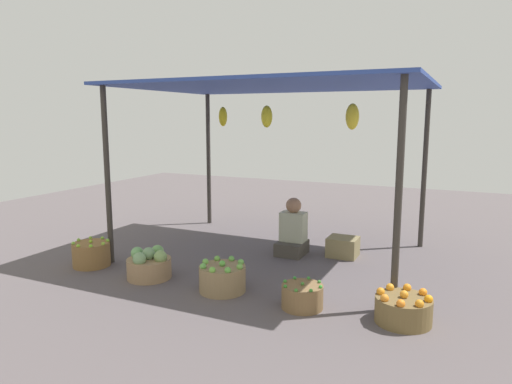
{
  "coord_description": "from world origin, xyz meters",
  "views": [
    {
      "loc": [
        2.37,
        -5.66,
        1.86
      ],
      "look_at": [
        0.0,
        -0.6,
        0.95
      ],
      "focal_mm": 32.46,
      "sensor_mm": 36.0,
      "label": 1
    }
  ],
  "objects_px": {
    "basket_cabbages": "(149,265)",
    "basket_green_apples": "(222,278)",
    "wooden_crate_near_vendor": "(343,247)",
    "basket_limes": "(91,254)",
    "basket_green_chilies": "(302,296)",
    "basket_oranges": "(403,309)",
    "vendor_person": "(293,233)"
  },
  "relations": [
    {
      "from": "basket_cabbages",
      "to": "basket_green_chilies",
      "type": "xyz_separation_m",
      "value": [
        1.91,
        -0.05,
        -0.03
      ]
    },
    {
      "from": "basket_green_apples",
      "to": "basket_green_chilies",
      "type": "xyz_separation_m",
      "value": [
        0.93,
        -0.05,
        -0.03
      ]
    },
    {
      "from": "basket_green_apples",
      "to": "wooden_crate_near_vendor",
      "type": "xyz_separation_m",
      "value": [
        0.85,
        1.79,
        -0.02
      ]
    },
    {
      "from": "basket_limes",
      "to": "basket_cabbages",
      "type": "height_order",
      "value": "basket_cabbages"
    },
    {
      "from": "vendor_person",
      "to": "wooden_crate_near_vendor",
      "type": "height_order",
      "value": "vendor_person"
    },
    {
      "from": "basket_green_apples",
      "to": "wooden_crate_near_vendor",
      "type": "height_order",
      "value": "basket_green_apples"
    },
    {
      "from": "basket_green_apples",
      "to": "basket_oranges",
      "type": "height_order",
      "value": "basket_green_apples"
    },
    {
      "from": "basket_cabbages",
      "to": "basket_green_apples",
      "type": "relative_size",
      "value": 1.02
    },
    {
      "from": "basket_green_chilies",
      "to": "wooden_crate_near_vendor",
      "type": "bearing_deg",
      "value": 92.38
    },
    {
      "from": "basket_cabbages",
      "to": "basket_oranges",
      "type": "xyz_separation_m",
      "value": [
        2.85,
        0.03,
        -0.02
      ]
    },
    {
      "from": "basket_oranges",
      "to": "basket_cabbages",
      "type": "bearing_deg",
      "value": -179.45
    },
    {
      "from": "basket_green_chilies",
      "to": "basket_oranges",
      "type": "xyz_separation_m",
      "value": [
        0.95,
        0.08,
        0.01
      ]
    },
    {
      "from": "basket_limes",
      "to": "basket_green_apples",
      "type": "xyz_separation_m",
      "value": [
        1.92,
        -0.05,
        -0.0
      ]
    },
    {
      "from": "basket_green_apples",
      "to": "wooden_crate_near_vendor",
      "type": "relative_size",
      "value": 1.29
    },
    {
      "from": "basket_green_apples",
      "to": "wooden_crate_near_vendor",
      "type": "bearing_deg",
      "value": 64.6
    },
    {
      "from": "basket_limes",
      "to": "basket_green_apples",
      "type": "relative_size",
      "value": 0.92
    },
    {
      "from": "basket_green_apples",
      "to": "wooden_crate_near_vendor",
      "type": "distance_m",
      "value": 1.99
    },
    {
      "from": "basket_cabbages",
      "to": "basket_green_chilies",
      "type": "relative_size",
      "value": 1.25
    },
    {
      "from": "basket_cabbages",
      "to": "wooden_crate_near_vendor",
      "type": "bearing_deg",
      "value": 44.5
    },
    {
      "from": "basket_green_chilies",
      "to": "basket_green_apples",
      "type": "bearing_deg",
      "value": 176.66
    },
    {
      "from": "basket_cabbages",
      "to": "basket_oranges",
      "type": "distance_m",
      "value": 2.85
    },
    {
      "from": "vendor_person",
      "to": "basket_green_chilies",
      "type": "height_order",
      "value": "vendor_person"
    },
    {
      "from": "basket_green_chilies",
      "to": "wooden_crate_near_vendor",
      "type": "distance_m",
      "value": 1.85
    },
    {
      "from": "vendor_person",
      "to": "basket_cabbages",
      "type": "height_order",
      "value": "vendor_person"
    },
    {
      "from": "basket_limes",
      "to": "wooden_crate_near_vendor",
      "type": "height_order",
      "value": "basket_limes"
    },
    {
      "from": "vendor_person",
      "to": "basket_oranges",
      "type": "xyz_separation_m",
      "value": [
        1.67,
        -1.58,
        -0.17
      ]
    },
    {
      "from": "basket_limes",
      "to": "wooden_crate_near_vendor",
      "type": "xyz_separation_m",
      "value": [
        2.77,
        1.75,
        -0.02
      ]
    },
    {
      "from": "vendor_person",
      "to": "wooden_crate_near_vendor",
      "type": "bearing_deg",
      "value": 16.11
    },
    {
      "from": "basket_cabbages",
      "to": "basket_oranges",
      "type": "relative_size",
      "value": 1.0
    },
    {
      "from": "basket_limes",
      "to": "vendor_person",
      "type": "bearing_deg",
      "value": 36.32
    },
    {
      "from": "basket_limes",
      "to": "basket_cabbages",
      "type": "xyz_separation_m",
      "value": [
        0.94,
        -0.05,
        0.0
      ]
    },
    {
      "from": "basket_cabbages",
      "to": "basket_green_apples",
      "type": "distance_m",
      "value": 0.98
    }
  ]
}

